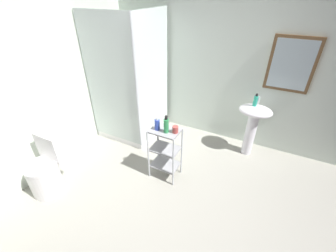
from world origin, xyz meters
TOP-DOWN VIEW (x-y plane):
  - ground_plane at (0.00, 0.00)m, footprint 4.20×4.20m
  - wall_back at (0.01, 1.85)m, footprint 4.20×0.14m
  - wall_left at (-1.85, 0.00)m, footprint 0.10×4.20m
  - shower_stall at (-1.23, 1.18)m, footprint 0.92×0.92m
  - pedestal_sink at (0.64, 1.52)m, footprint 0.46×0.37m
  - sink_faucet at (0.64, 1.64)m, footprint 0.03×0.03m
  - toilet at (-1.48, -0.37)m, footprint 0.37×0.49m
  - storage_cart at (-0.28, 0.51)m, footprint 0.38×0.28m
  - hand_soap_bottle at (0.61, 1.54)m, footprint 0.06×0.06m
  - body_wash_bottle_green at (-0.25, 0.48)m, footprint 0.06×0.06m
  - shampoo_bottle_blue at (-0.37, 0.48)m, footprint 0.06×0.06m
  - rinse_cup at (-0.15, 0.52)m, footprint 0.07×0.07m

SIDE VIEW (x-z plane):
  - ground_plane at x=0.00m, z-range -0.02..0.00m
  - toilet at x=-1.48m, z-range -0.07..0.69m
  - storage_cart at x=-0.28m, z-range 0.07..0.81m
  - shower_stall at x=-1.23m, z-range -0.54..1.46m
  - pedestal_sink at x=0.64m, z-range 0.17..0.98m
  - rinse_cup at x=-0.15m, z-range 0.74..0.83m
  - shampoo_bottle_blue at x=-0.37m, z-range 0.73..0.90m
  - body_wash_bottle_green at x=-0.25m, z-range 0.72..0.95m
  - sink_faucet at x=0.64m, z-range 0.81..0.91m
  - hand_soap_bottle at x=0.61m, z-range 0.80..0.98m
  - wall_left at x=-1.85m, z-range 0.00..2.50m
  - wall_back at x=0.01m, z-range 0.00..2.50m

